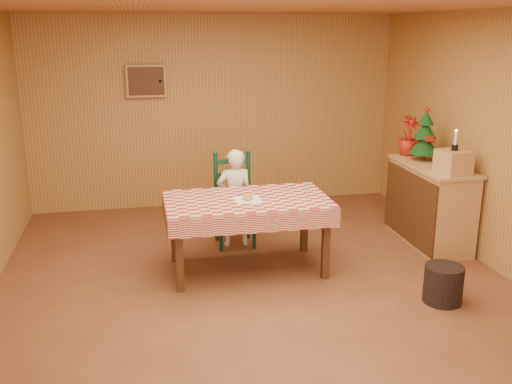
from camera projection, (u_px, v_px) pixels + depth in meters
ground at (260, 294)px, 5.37m from camera, size 6.00×6.00×0.00m
cabin_walls at (249, 93)px, 5.37m from camera, size 5.10×6.05×2.65m
dining_table at (247, 206)px, 5.75m from camera, size 1.66×0.96×0.77m
ladder_chair at (234, 201)px, 6.54m from camera, size 0.44×0.40×1.08m
seated_child at (235, 198)px, 6.47m from camera, size 0.41×0.27×1.12m
napkin at (248, 200)px, 5.68m from camera, size 0.27×0.27×0.00m
donut at (248, 198)px, 5.67m from camera, size 0.11×0.11×0.03m
shelf_unit at (429, 204)px, 6.56m from camera, size 0.54×1.24×0.93m
crate at (453, 162)px, 6.03m from camera, size 0.34×0.34×0.25m
christmas_tree at (425, 136)px, 6.59m from camera, size 0.34×0.34×0.62m
flower_arrangement at (409, 136)px, 6.88m from camera, size 0.30×0.30×0.47m
candle_set at (455, 144)px, 5.97m from camera, size 0.07×0.07×0.22m
storage_bin at (443, 284)px, 5.19m from camera, size 0.44×0.44×0.35m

